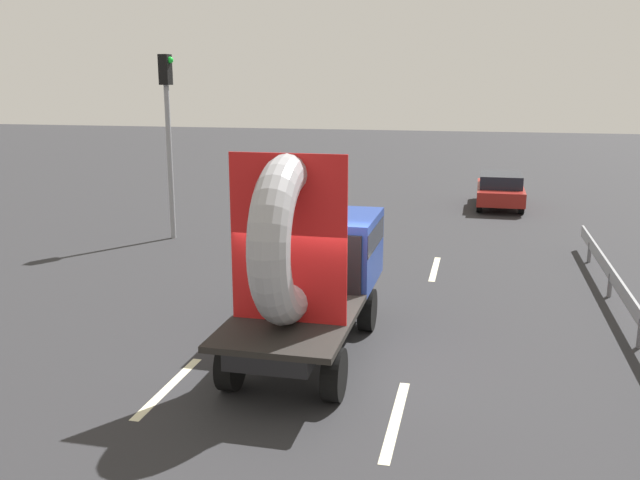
{
  "coord_description": "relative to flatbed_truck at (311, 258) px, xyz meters",
  "views": [
    {
      "loc": [
        2.55,
        -10.86,
        4.84
      ],
      "look_at": [
        -0.33,
        1.38,
        1.92
      ],
      "focal_mm": 38.15,
      "sensor_mm": 36.0,
      "label": 1
    }
  ],
  "objects": [
    {
      "name": "traffic_light",
      "position": [
        -6.5,
        7.96,
        1.95
      ],
      "size": [
        0.42,
        0.36,
        5.67
      ],
      "color": "gray",
      "rests_on": "ground_plane"
    },
    {
      "name": "ground_plane",
      "position": [
        0.33,
        -0.68,
        -1.75
      ],
      "size": [
        120.0,
        120.0,
        0.0
      ],
      "primitive_type": "plane",
      "color": "#28282B"
    },
    {
      "name": "lane_dash_left_near",
      "position": [
        -1.87,
        -2.14,
        -1.75
      ],
      "size": [
        0.16,
        2.35,
        0.01
      ],
      "primitive_type": "cube",
      "rotation": [
        0.0,
        0.0,
        1.57
      ],
      "color": "beige",
      "rests_on": "ground_plane"
    },
    {
      "name": "lane_dash_right_near",
      "position": [
        1.87,
        -2.38,
        -1.75
      ],
      "size": [
        0.16,
        2.52,
        0.01
      ],
      "primitive_type": "cube",
      "rotation": [
        0.0,
        0.0,
        1.57
      ],
      "color": "beige",
      "rests_on": "ground_plane"
    },
    {
      "name": "distant_sedan",
      "position": [
        3.74,
        16.01,
        -1.03
      ],
      "size": [
        1.77,
        4.12,
        1.35
      ],
      "color": "black",
      "rests_on": "ground_plane"
    },
    {
      "name": "lane_dash_left_far",
      "position": [
        -1.87,
        5.41,
        -1.75
      ],
      "size": [
        0.16,
        2.19,
        0.01
      ],
      "primitive_type": "cube",
      "rotation": [
        0.0,
        0.0,
        1.57
      ],
      "color": "beige",
      "rests_on": "ground_plane"
    },
    {
      "name": "guardrail",
      "position": [
        5.96,
        3.03,
        -1.22
      ],
      "size": [
        0.1,
        12.75,
        0.71
      ],
      "color": "gray",
      "rests_on": "ground_plane"
    },
    {
      "name": "flatbed_truck",
      "position": [
        0.0,
        0.0,
        0.0
      ],
      "size": [
        2.02,
        5.13,
        3.79
      ],
      "color": "black",
      "rests_on": "ground_plane"
    },
    {
      "name": "lane_dash_right_far",
      "position": [
        1.87,
        6.13,
        -1.75
      ],
      "size": [
        0.16,
        2.44,
        0.01
      ],
      "primitive_type": "cube",
      "rotation": [
        0.0,
        0.0,
        1.57
      ],
      "color": "beige",
      "rests_on": "ground_plane"
    }
  ]
}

